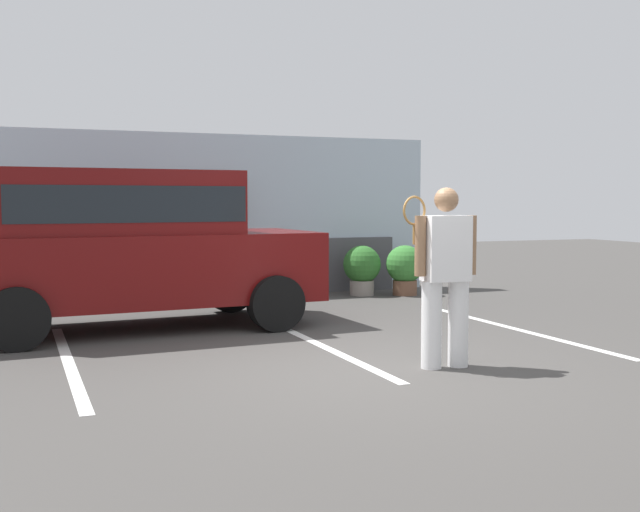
{
  "coord_description": "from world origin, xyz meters",
  "views": [
    {
      "loc": [
        -3.27,
        -6.87,
        1.68
      ],
      "look_at": [
        -0.05,
        1.2,
        1.05
      ],
      "focal_mm": 43.54,
      "sensor_mm": 36.0,
      "label": 1
    }
  ],
  "objects_px": {
    "tennis_player_man": "(445,274)",
    "potted_plant_by_porch": "(362,268)",
    "potted_plant_secondary": "(405,267)",
    "parked_suv": "(129,241)"
  },
  "relations": [
    {
      "from": "tennis_player_man",
      "to": "potted_plant_by_porch",
      "type": "distance_m",
      "value": 5.98
    },
    {
      "from": "potted_plant_secondary",
      "to": "tennis_player_man",
      "type": "bearing_deg",
      "value": -114.17
    },
    {
      "from": "parked_suv",
      "to": "potted_plant_secondary",
      "type": "bearing_deg",
      "value": 17.67
    },
    {
      "from": "potted_plant_by_porch",
      "to": "potted_plant_secondary",
      "type": "distance_m",
      "value": 0.76
    },
    {
      "from": "parked_suv",
      "to": "potted_plant_secondary",
      "type": "xyz_separation_m",
      "value": [
        5.03,
        1.91,
        -0.66
      ]
    },
    {
      "from": "potted_plant_by_porch",
      "to": "tennis_player_man",
      "type": "bearing_deg",
      "value": -106.83
    },
    {
      "from": "tennis_player_man",
      "to": "potted_plant_secondary",
      "type": "relative_size",
      "value": 2.04
    },
    {
      "from": "tennis_player_man",
      "to": "potted_plant_secondary",
      "type": "height_order",
      "value": "tennis_player_man"
    },
    {
      "from": "tennis_player_man",
      "to": "potted_plant_by_porch",
      "type": "relative_size",
      "value": 2.05
    },
    {
      "from": "potted_plant_by_porch",
      "to": "potted_plant_secondary",
      "type": "bearing_deg",
      "value": -20.08
    }
  ]
}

